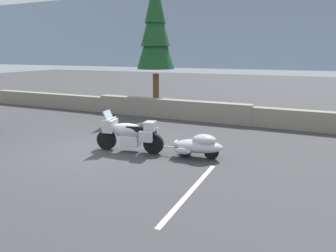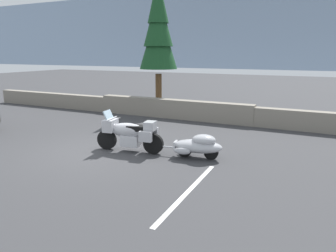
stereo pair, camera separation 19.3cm
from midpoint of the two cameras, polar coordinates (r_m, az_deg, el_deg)
The scene contains 7 objects.
ground_plane at distance 10.53m, azimuth -13.64°, elevation -4.60°, with size 80.00×80.00×0.00m, color #38383A.
stone_guard_wall at distance 15.44m, azimuth 0.28°, elevation 3.04°, with size 24.00×0.52×0.93m.
distant_ridgeline at distance 104.18m, azimuth 21.71°, elevation 14.94°, with size 240.00×80.00×16.00m, color #7F93AD.
touring_motorcycle at distance 10.19m, azimuth -7.67°, elevation -1.31°, with size 2.31×0.94×1.33m.
car_shaped_trailer at distance 9.57m, azimuth 5.03°, elevation -3.50°, with size 2.23×0.93×0.76m.
pine_tree_tall at distance 17.18m, azimuth -2.65°, elevation 17.51°, with size 2.03×2.03×7.11m.
parking_stripe_marker at distance 7.48m, azimuth 3.50°, elevation -11.72°, with size 0.12×3.60×0.01m, color silver.
Camera 1 is at (6.20, -7.89, 3.15)m, focal length 33.36 mm.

